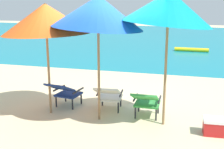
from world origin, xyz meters
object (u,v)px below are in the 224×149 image
object	(u,v)px
cooler_box	(216,126)
lounge_chair_center	(109,95)
beach_umbrella_left	(46,19)
beach_umbrella_center	(98,12)
lounge_chair_left	(65,91)
lounge_chair_right	(146,101)
beach_umbrella_right	(168,8)
swim_buoy	(191,50)

from	to	relation	value
cooler_box	lounge_chair_center	bearing A→B (deg)	165.46
beach_umbrella_left	beach_umbrella_center	size ratio (longest dim) A/B	0.93
lounge_chair_left	lounge_chair_right	bearing A→B (deg)	-4.94
beach_umbrella_right	cooler_box	size ratio (longest dim) A/B	5.54
lounge_chair_center	swim_buoy	bearing A→B (deg)	78.95
lounge_chair_right	beach_umbrella_center	distance (m)	2.08
lounge_chair_right	beach_umbrella_right	bearing A→B (deg)	-25.40
swim_buoy	beach_umbrella_right	world-z (taller)	beach_umbrella_right
lounge_chair_center	beach_umbrella_right	bearing A→B (deg)	-16.32
lounge_chair_left	cooler_box	xyz separation A→B (m)	(3.31, -0.57, -0.24)
beach_umbrella_center	cooler_box	xyz separation A→B (m)	(2.33, -0.12, -2.07)
lounge_chair_right	cooler_box	distance (m)	1.46
lounge_chair_left	beach_umbrella_center	size ratio (longest dim) A/B	0.36
beach_umbrella_left	lounge_chair_right	bearing A→B (deg)	5.49
lounge_chair_left	beach_umbrella_left	world-z (taller)	beach_umbrella_left
lounge_chair_center	lounge_chair_right	xyz separation A→B (m)	(0.87, -0.18, 0.00)
beach_umbrella_left	beach_umbrella_right	world-z (taller)	beach_umbrella_right
swim_buoy	beach_umbrella_left	world-z (taller)	beach_umbrella_left
beach_umbrella_left	cooler_box	distance (m)	3.99
lounge_chair_center	beach_umbrella_center	xyz separation A→B (m)	(-0.08, -0.47, 1.83)
swim_buoy	beach_umbrella_right	distance (m)	9.29
lounge_chair_right	beach_umbrella_center	world-z (taller)	beach_umbrella_center
beach_umbrella_left	beach_umbrella_right	bearing A→B (deg)	0.45
beach_umbrella_left	cooler_box	size ratio (longest dim) A/B	4.97
beach_umbrella_right	cooler_box	world-z (taller)	beach_umbrella_right
beach_umbrella_left	lounge_chair_left	bearing A→B (deg)	63.48
lounge_chair_right	lounge_chair_center	bearing A→B (deg)	168.04
lounge_chair_center	beach_umbrella_left	distance (m)	2.12
swim_buoy	beach_umbrella_center	size ratio (longest dim) A/B	0.61
beach_umbrella_left	swim_buoy	bearing A→B (deg)	72.02
lounge_chair_right	cooler_box	world-z (taller)	lounge_chair_right
lounge_chair_left	cooler_box	distance (m)	3.37
cooler_box	lounge_chair_right	bearing A→B (deg)	163.86
lounge_chair_right	lounge_chair_left	bearing A→B (deg)	175.06
beach_umbrella_center	beach_umbrella_left	bearing A→B (deg)	176.02
lounge_chair_right	beach_umbrella_right	distance (m)	1.97
beach_umbrella_left	beach_umbrella_center	distance (m)	1.18
beach_umbrella_right	swim_buoy	bearing A→B (deg)	87.27
lounge_chair_center	beach_umbrella_center	bearing A→B (deg)	-99.18
beach_umbrella_left	beach_umbrella_right	xyz separation A→B (m)	(2.50, 0.02, 0.24)
lounge_chair_left	beach_umbrella_left	size ratio (longest dim) A/B	0.39
swim_buoy	lounge_chair_center	bearing A→B (deg)	-101.05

